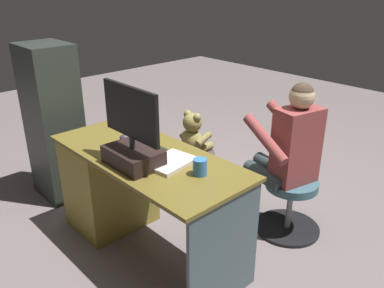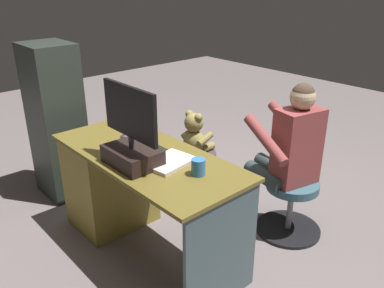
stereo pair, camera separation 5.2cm
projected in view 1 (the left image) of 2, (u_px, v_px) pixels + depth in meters
name	position (u px, v px, depth m)	size (l,w,h in m)	color
ground_plane	(190.00, 227.00, 3.12)	(10.00, 10.00, 0.00)	slate
desk	(117.00, 181.00, 2.98)	(1.46, 0.63, 0.76)	brown
monitor	(133.00, 143.00, 2.38)	(0.50, 0.24, 0.50)	black
keyboard	(151.00, 150.00, 2.62)	(0.42, 0.14, 0.02)	black
computer_mouse	(126.00, 137.00, 2.81)	(0.06, 0.10, 0.04)	#2F2530
cup	(200.00, 167.00, 2.30)	(0.08, 0.08, 0.10)	#3372BF
tv_remote	(132.00, 147.00, 2.67)	(0.04, 0.15, 0.02)	black
notebook_binder	(170.00, 162.00, 2.44)	(0.22, 0.30, 0.02)	beige
office_chair_teddy	(192.00, 170.00, 3.46)	(0.44, 0.44, 0.43)	black
teddy_bear	(193.00, 134.00, 3.33)	(0.25, 0.26, 0.37)	olive
visitor_chair	(290.00, 202.00, 3.01)	(0.49, 0.49, 0.43)	black
person	(285.00, 148.00, 2.88)	(0.57, 0.56, 1.17)	brown
equipment_rack	(54.00, 123.00, 3.37)	(0.44, 0.36, 1.34)	#29302A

